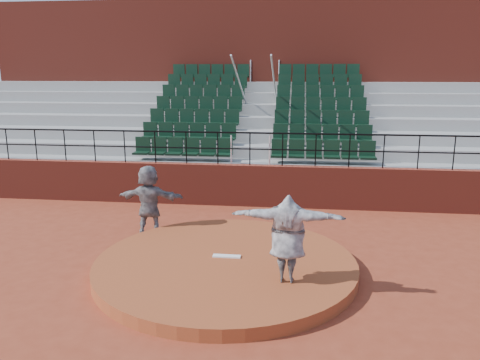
{
  "coord_description": "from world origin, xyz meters",
  "views": [
    {
      "loc": [
        1.42,
        -9.13,
        4.12
      ],
      "look_at": [
        0.0,
        2.5,
        1.4
      ],
      "focal_mm": 35.0,
      "sensor_mm": 36.0,
      "label": 1
    }
  ],
  "objects": [
    {
      "name": "ground",
      "position": [
        0.0,
        0.0,
        0.0
      ],
      "size": [
        90.0,
        90.0,
        0.0
      ],
      "primitive_type": "plane",
      "color": "maroon",
      "rests_on": "ground"
    },
    {
      "name": "pitchers_mound",
      "position": [
        0.0,
        0.0,
        0.12
      ],
      "size": [
        5.5,
        5.5,
        0.25
      ],
      "primitive_type": "cylinder",
      "color": "#984422",
      "rests_on": "ground"
    },
    {
      "name": "pitching_rubber",
      "position": [
        0.0,
        0.15,
        0.27
      ],
      "size": [
        0.6,
        0.15,
        0.03
      ],
      "primitive_type": "cube",
      "color": "white",
      "rests_on": "pitchers_mound"
    },
    {
      "name": "boundary_wall",
      "position": [
        0.0,
        5.0,
        0.65
      ],
      "size": [
        24.0,
        0.3,
        1.3
      ],
      "primitive_type": "cube",
      "color": "maroon",
      "rests_on": "ground"
    },
    {
      "name": "wall_railing",
      "position": [
        0.0,
        5.0,
        2.03
      ],
      "size": [
        24.04,
        0.05,
        1.03
      ],
      "color": "black",
      "rests_on": "boundary_wall"
    },
    {
      "name": "seating_deck",
      "position": [
        0.0,
        8.65,
        1.44
      ],
      "size": [
        24.0,
        5.97,
        4.63
      ],
      "color": "gray",
      "rests_on": "ground"
    },
    {
      "name": "press_box_facade",
      "position": [
        0.0,
        12.6,
        3.55
      ],
      "size": [
        24.0,
        3.0,
        7.1
      ],
      "primitive_type": "cube",
      "color": "maroon",
      "rests_on": "ground"
    },
    {
      "name": "pitcher",
      "position": [
        1.3,
        -0.86,
        1.1
      ],
      "size": [
        2.1,
        0.67,
        1.69
      ],
      "primitive_type": "imported",
      "rotation": [
        0.0,
        0.0,
        3.09
      ],
      "color": "black",
      "rests_on": "pitchers_mound"
    },
    {
      "name": "fielder",
      "position": [
        -2.28,
        2.03,
        0.91
      ],
      "size": [
        1.71,
        0.58,
        1.83
      ],
      "primitive_type": "imported",
      "rotation": [
        0.0,
        0.0,
        3.12
      ],
      "color": "black",
      "rests_on": "ground"
    }
  ]
}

